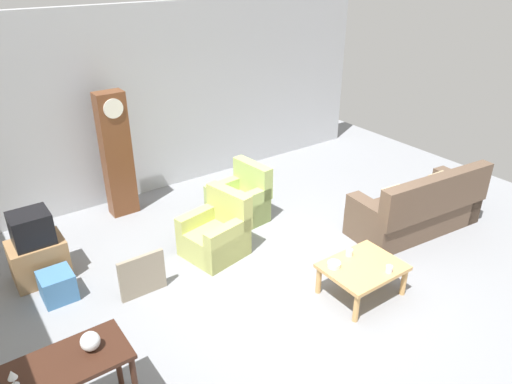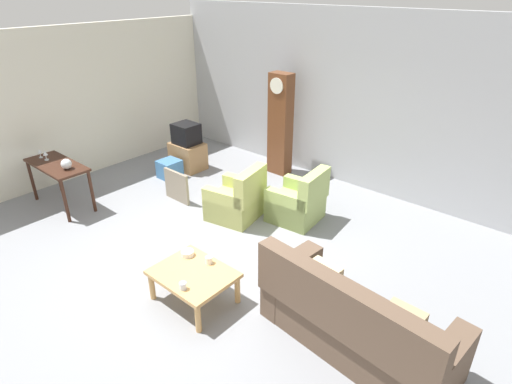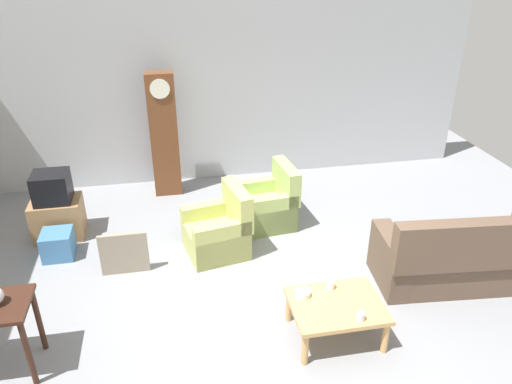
{
  "view_description": "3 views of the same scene",
  "coord_description": "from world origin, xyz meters",
  "views": [
    {
      "loc": [
        -3.44,
        -3.94,
        3.91
      ],
      "look_at": [
        -0.08,
        0.79,
        0.97
      ],
      "focal_mm": 33.52,
      "sensor_mm": 36.0,
      "label": 1
    },
    {
      "loc": [
        3.7,
        -3.33,
        3.57
      ],
      "look_at": [
        0.07,
        0.86,
        0.77
      ],
      "focal_mm": 29.37,
      "sensor_mm": 36.0,
      "label": 2
    },
    {
      "loc": [
        -1.12,
        -4.51,
        3.76
      ],
      "look_at": [
        -0.11,
        0.73,
        1.05
      ],
      "focal_mm": 34.2,
      "sensor_mm": 36.0,
      "label": 3
    }
  ],
  "objects": [
    {
      "name": "ground_plane",
      "position": [
        0.0,
        0.0,
        0.0
      ],
      "size": [
        10.4,
        10.4,
        0.0
      ],
      "primitive_type": "plane",
      "color": "gray"
    },
    {
      "name": "garage_door_wall",
      "position": [
        0.0,
        3.6,
        1.6
      ],
      "size": [
        8.4,
        0.16,
        3.2
      ],
      "primitive_type": "cube",
      "color": "#ADAFB5",
      "rests_on": "ground_plane"
    },
    {
      "name": "pegboard_wall_left",
      "position": [
        -4.2,
        0.4,
        1.44
      ],
      "size": [
        0.12,
        6.4,
        2.88
      ],
      "primitive_type": "cube",
      "color": "silver",
      "rests_on": "ground_plane"
    },
    {
      "name": "couch_floral",
      "position": [
        2.32,
        -0.15,
        0.35
      ],
      "size": [
        2.17,
        1.07,
        1.04
      ],
      "color": "brown",
      "rests_on": "ground_plane"
    },
    {
      "name": "armchair_olive_near",
      "position": [
        -0.55,
        1.1,
        0.31
      ],
      "size": [
        0.92,
        0.9,
        0.92
      ],
      "color": "#B7BC66",
      "rests_on": "ground_plane"
    },
    {
      "name": "armchair_olive_far",
      "position": [
        0.26,
        1.71,
        0.31
      ],
      "size": [
        0.87,
        0.84,
        0.92
      ],
      "color": "#A8BE69",
      "rests_on": "ground_plane"
    },
    {
      "name": "coffee_table_wood",
      "position": [
        0.46,
        -0.75,
        0.37
      ],
      "size": [
        0.96,
        0.76,
        0.43
      ],
      "color": "tan",
      "rests_on": "ground_plane"
    },
    {
      "name": "console_table_dark",
      "position": [
        -3.17,
        -0.59,
        0.68
      ],
      "size": [
        1.3,
        0.56,
        0.8
      ],
      "color": "#381E14",
      "rests_on": "ground_plane"
    },
    {
      "name": "grandfather_clock",
      "position": [
        -1.18,
        3.05,
        1.02
      ],
      "size": [
        0.44,
        0.3,
        2.04
      ],
      "color": "brown",
      "rests_on": "ground_plane"
    },
    {
      "name": "tv_stand_cabinet",
      "position": [
        -2.75,
        1.94,
        0.28
      ],
      "size": [
        0.68,
        0.52,
        0.56
      ],
      "primitive_type": "cube",
      "color": "#997047",
      "rests_on": "ground_plane"
    },
    {
      "name": "tv_crt",
      "position": [
        -2.75,
        1.94,
        0.77
      ],
      "size": [
        0.48,
        0.44,
        0.42
      ],
      "primitive_type": "cube",
      "color": "black",
      "rests_on": "tv_stand_cabinet"
    },
    {
      "name": "framed_picture_leaning",
      "position": [
        -1.79,
        0.84,
        0.28
      ],
      "size": [
        0.6,
        0.05,
        0.57
      ],
      "primitive_type": "cube",
      "color": "gray",
      "rests_on": "ground_plane"
    },
    {
      "name": "storage_box_blue",
      "position": [
        -2.69,
        1.39,
        0.18
      ],
      "size": [
        0.39,
        0.4,
        0.37
      ],
      "primitive_type": "cube",
      "color": "teal",
      "rests_on": "ground_plane"
    },
    {
      "name": "glass_dome_cloche",
      "position": [
        -2.81,
        -0.57,
        0.89
      ],
      "size": [
        0.17,
        0.17,
        0.17
      ],
      "primitive_type": "sphere",
      "color": "silver",
      "rests_on": "console_table_dark"
    },
    {
      "name": "cup_white_porcelain",
      "position": [
        0.47,
        -0.49,
        0.48
      ],
      "size": [
        0.09,
        0.09,
        0.09
      ],
      "primitive_type": "cylinder",
      "color": "white",
      "rests_on": "coffee_table_wood"
    },
    {
      "name": "cup_blue_rimmed",
      "position": [
        0.61,
        -1.03,
        0.47
      ],
      "size": [
        0.08,
        0.08,
        0.09
      ],
      "primitive_type": "cylinder",
      "color": "silver",
      "rests_on": "coffee_table_wood"
    },
    {
      "name": "bowl_white_stacked",
      "position": [
        0.14,
        -0.56,
        0.46
      ],
      "size": [
        0.16,
        0.16,
        0.07
      ],
      "primitive_type": "cylinder",
      "color": "white",
      "rests_on": "coffee_table_wood"
    },
    {
      "name": "wine_glass_tall",
      "position": [
        -3.63,
        -0.63,
        0.91
      ],
      "size": [
        0.07,
        0.07,
        0.16
      ],
      "color": "silver",
      "rests_on": "console_table_dark"
    },
    {
      "name": "wine_glass_mid",
      "position": [
        -3.44,
        -0.62,
        0.91
      ],
      "size": [
        0.08,
        0.08,
        0.17
      ],
      "color": "silver",
      "rests_on": "console_table_dark"
    }
  ]
}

